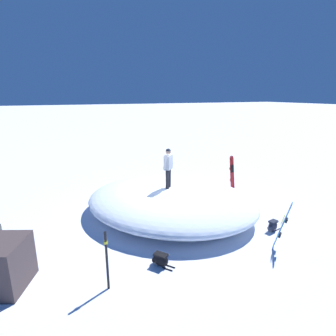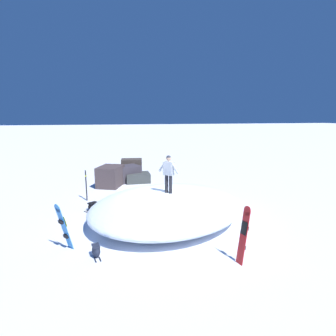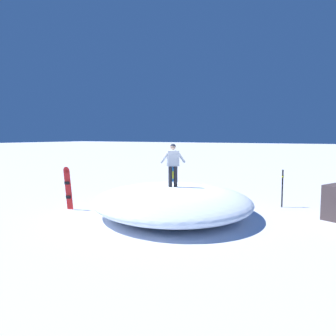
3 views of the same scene
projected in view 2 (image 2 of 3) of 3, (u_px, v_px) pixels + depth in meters
name	position (u px, v px, depth m)	size (l,w,h in m)	color
ground	(162.00, 217.00, 11.69)	(240.00, 240.00, 0.00)	white
snow_mound	(167.00, 206.00, 11.44)	(6.92, 5.82, 1.07)	white
snowboarder_standing	(169.00, 171.00, 11.25)	(0.75, 0.74, 1.59)	black
snowboard_primary_upright	(63.00, 226.00, 8.60)	(0.49, 0.51, 1.61)	#2672BF
snowboard_secondary_upright	(244.00, 234.00, 7.86)	(0.32, 0.29, 1.74)	red
backpack_near	(96.00, 251.00, 8.33)	(0.58, 0.32, 0.40)	#1E2333
backpack_far	(93.00, 206.00, 12.48)	(0.57, 0.67, 0.37)	black
trail_marker_pole	(86.00, 185.00, 13.75)	(0.10, 0.10, 1.56)	black
rock_outcrop	(124.00, 174.00, 17.64)	(3.85, 3.44, 1.28)	#39343B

